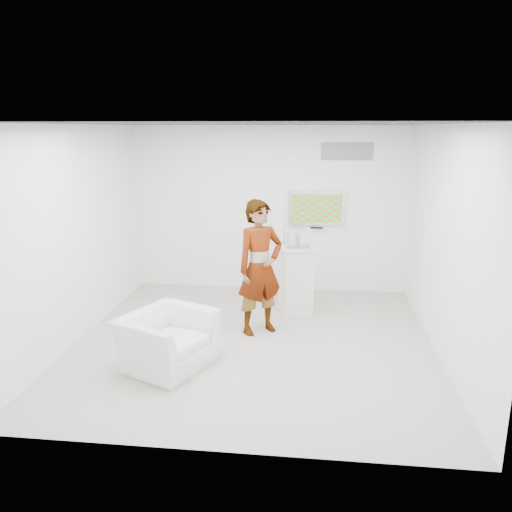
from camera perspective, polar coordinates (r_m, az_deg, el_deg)
name	(u,v)px	position (r m, az deg, el deg)	size (l,w,h in m)	color
room	(254,239)	(6.71, -0.27, 1.96)	(5.01, 5.01, 3.00)	#AAA69C
tv	(317,208)	(9.07, 6.94, 5.44)	(1.00, 0.08, 0.60)	silver
logo_decal	(347,152)	(9.02, 10.38, 11.66)	(0.90, 0.02, 0.30)	slate
person	(260,268)	(7.21, 0.46, -1.34)	(0.72, 0.47, 1.98)	silver
armchair	(167,340)	(6.49, -10.14, -9.45)	(1.07, 0.93, 0.69)	silver
pedestal	(296,279)	(8.19, 4.56, -2.67)	(0.53, 0.53, 1.10)	silver
floor_uplight	(309,295)	(8.76, 6.07, -4.49)	(0.16, 0.16, 0.24)	silver
vitrine	(297,236)	(8.01, 4.66, 2.25)	(0.34, 0.34, 0.34)	silver
console	(297,240)	(8.02, 4.66, 1.85)	(0.05, 0.16, 0.22)	silver
wii_remote	(270,211)	(7.29, 1.59, 5.20)	(0.04, 0.15, 0.04)	silver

